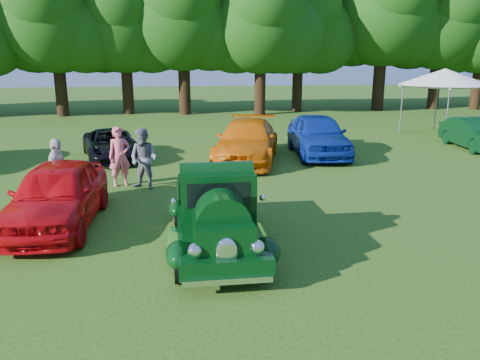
{
  "coord_description": "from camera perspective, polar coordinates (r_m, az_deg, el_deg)",
  "views": [
    {
      "loc": [
        -0.52,
        -9.69,
        3.9
      ],
      "look_at": [
        0.91,
        0.96,
        1.1
      ],
      "focal_mm": 35.0,
      "sensor_mm": 36.0,
      "label": 1
    }
  ],
  "objects": [
    {
      "name": "back_car_blue",
      "position": [
        19.59,
        9.46,
        5.46
      ],
      "size": [
        2.39,
        5.15,
        1.71
      ],
      "primitive_type": "imported",
      "rotation": [
        0.0,
        0.0,
        -0.08
      ],
      "color": "navy",
      "rests_on": "ground"
    },
    {
      "name": "tree_line",
      "position": [
        34.56,
        -6.17,
        19.27
      ],
      "size": [
        63.77,
        10.55,
        11.81
      ],
      "color": "#311F10",
      "rests_on": "ground"
    },
    {
      "name": "back_car_orange",
      "position": [
        18.21,
        0.88,
        4.76
      ],
      "size": [
        3.53,
        5.81,
        1.58
      ],
      "primitive_type": "imported",
      "rotation": [
        0.0,
        0.0,
        -0.26
      ],
      "color": "orange",
      "rests_on": "ground"
    },
    {
      "name": "spectator_grey",
      "position": [
        14.52,
        -11.65,
        2.53
      ],
      "size": [
        1.14,
        1.06,
        1.87
      ],
      "primitive_type": "imported",
      "rotation": [
        0.0,
        0.0,
        -0.51
      ],
      "color": "slate",
      "rests_on": "ground"
    },
    {
      "name": "canopy_tent",
      "position": [
        26.6,
        23.68,
        11.39
      ],
      "size": [
        5.93,
        5.93,
        3.41
      ],
      "rotation": [
        0.0,
        0.0,
        0.39
      ],
      "color": "white",
      "rests_on": "ground"
    },
    {
      "name": "back_car_black",
      "position": [
        19.28,
        -15.38,
        4.19
      ],
      "size": [
        2.96,
        4.6,
        1.18
      ],
      "primitive_type": "imported",
      "rotation": [
        0.0,
        0.0,
        0.25
      ],
      "color": "black",
      "rests_on": "ground"
    },
    {
      "name": "back_car_green",
      "position": [
        23.16,
        26.73,
        5.06
      ],
      "size": [
        1.82,
        4.24,
        1.36
      ],
      "primitive_type": "imported",
      "rotation": [
        0.0,
        0.0,
        -0.09
      ],
      "color": "black",
      "rests_on": "ground"
    },
    {
      "name": "red_convertible",
      "position": [
        11.9,
        -21.4,
        -1.68
      ],
      "size": [
        1.98,
        4.57,
        1.54
      ],
      "primitive_type": "imported",
      "rotation": [
        0.0,
        0.0,
        -0.04
      ],
      "color": "red",
      "rests_on": "ground"
    },
    {
      "name": "spectator_pink",
      "position": [
        15.06,
        -14.46,
        2.78
      ],
      "size": [
        0.78,
        0.62,
        1.87
      ],
      "primitive_type": "imported",
      "rotation": [
        0.0,
        0.0,
        0.29
      ],
      "color": "#E55E70",
      "rests_on": "ground"
    },
    {
      "name": "spectator_white",
      "position": [
        13.67,
        -21.36,
        0.95
      ],
      "size": [
        0.62,
        1.13,
        1.82
      ],
      "primitive_type": "imported",
      "rotation": [
        0.0,
        0.0,
        1.4
      ],
      "color": "silver",
      "rests_on": "ground"
    },
    {
      "name": "hero_pickup",
      "position": [
        9.79,
        -2.92,
        -4.15
      ],
      "size": [
        2.07,
        4.45,
        1.74
      ],
      "color": "black",
      "rests_on": "ground"
    },
    {
      "name": "ground",
      "position": [
        10.45,
        -4.3,
        -7.33
      ],
      "size": [
        120.0,
        120.0,
        0.0
      ],
      "primitive_type": "plane",
      "color": "#204A11",
      "rests_on": "ground"
    }
  ]
}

